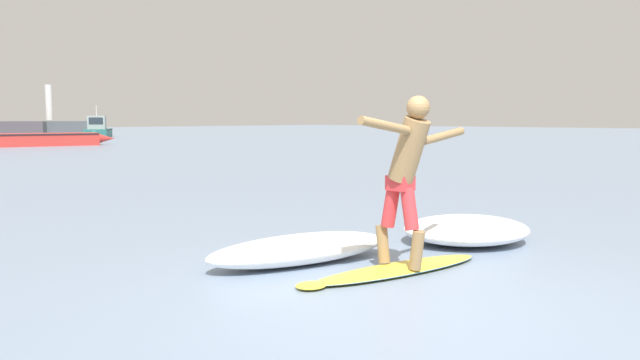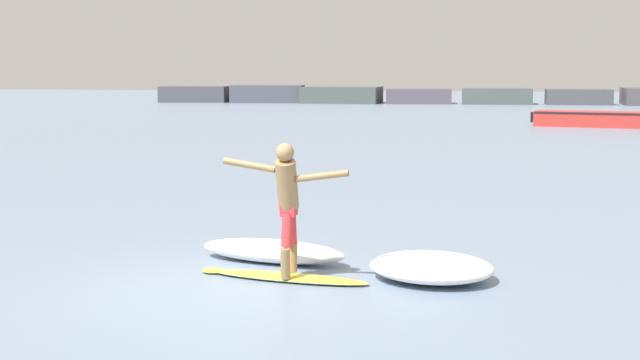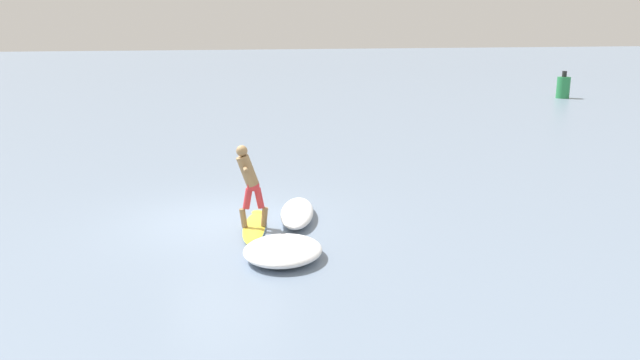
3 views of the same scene
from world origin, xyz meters
name	(u,v)px [view 2 (image 2 of 3)]	position (x,y,z in m)	size (l,w,h in m)	color
ground_plane	(223,289)	(0.00, 0.00, 0.00)	(200.00, 200.00, 0.00)	gray
rock_jetty_breakwater	(449,95)	(1.55, 62.00, 0.68)	(49.64, 4.95, 5.06)	#4A4A52
surfboard	(286,277)	(0.72, 0.65, 0.03)	(2.51, 0.93, 0.20)	yellow
surfer	(287,197)	(0.76, 0.55, 1.16)	(1.72, 0.68, 1.84)	#947248
fishing_boat_near_jetty	(615,119)	(10.23, 34.24, 0.41)	(8.43, 3.45, 0.75)	red
wave_foam_at_tail	(272,251)	(0.29, 1.71, 0.17)	(2.44, 1.27, 0.33)	white
wave_foam_at_nose	(431,267)	(2.70, 0.97, 0.17)	(2.18, 2.05, 0.35)	white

